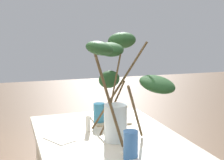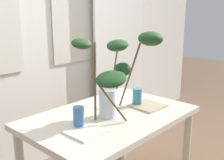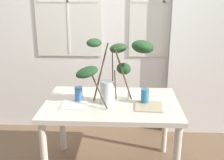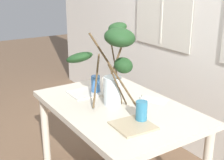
{
  "view_description": "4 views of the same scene",
  "coord_description": "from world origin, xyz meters",
  "px_view_note": "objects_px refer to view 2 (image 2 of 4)",
  "views": [
    {
      "loc": [
        -1.73,
        0.57,
        1.41
      ],
      "look_at": [
        -0.01,
        -0.0,
        1.12
      ],
      "focal_mm": 50.51,
      "sensor_mm": 36.0,
      "label": 1
    },
    {
      "loc": [
        -1.49,
        -1.38,
        1.56
      ],
      "look_at": [
        -0.04,
        -0.05,
        1.05
      ],
      "focal_mm": 44.83,
      "sensor_mm": 36.0,
      "label": 2
    },
    {
      "loc": [
        0.12,
        -2.47,
        1.78
      ],
      "look_at": [
        0.0,
        -0.01,
        0.99
      ],
      "focal_mm": 44.36,
      "sensor_mm": 36.0,
      "label": 3
    },
    {
      "loc": [
        1.77,
        -1.2,
        1.67
      ],
      "look_at": [
        -0.09,
        0.01,
        0.93
      ],
      "focal_mm": 49.3,
      "sensor_mm": 36.0,
      "label": 4
    }
  ],
  "objects_px": {
    "vase_with_branches": "(119,70)",
    "drinking_glass_blue_right": "(137,97)",
    "dining_table": "(110,126)",
    "drinking_glass_blue_left": "(79,117)",
    "pillar_candle": "(115,100)",
    "plate_square_right": "(148,106)",
    "plate_square_left": "(85,131)"
  },
  "relations": [
    {
      "from": "plate_square_left",
      "to": "plate_square_right",
      "type": "distance_m",
      "value": 0.69
    },
    {
      "from": "plate_square_right",
      "to": "drinking_glass_blue_right",
      "type": "bearing_deg",
      "value": 108.74
    },
    {
      "from": "plate_square_left",
      "to": "pillar_candle",
      "type": "distance_m",
      "value": 0.56
    },
    {
      "from": "plate_square_left",
      "to": "drinking_glass_blue_right",
      "type": "bearing_deg",
      "value": 6.65
    },
    {
      "from": "plate_square_left",
      "to": "plate_square_right",
      "type": "height_order",
      "value": "plate_square_right"
    },
    {
      "from": "pillar_candle",
      "to": "plate_square_right",
      "type": "bearing_deg",
      "value": -49.51
    },
    {
      "from": "dining_table",
      "to": "drinking_glass_blue_right",
      "type": "bearing_deg",
      "value": -3.4
    },
    {
      "from": "drinking_glass_blue_left",
      "to": "plate_square_left",
      "type": "bearing_deg",
      "value": -106.56
    },
    {
      "from": "plate_square_right",
      "to": "pillar_candle",
      "type": "xyz_separation_m",
      "value": [
        -0.18,
        0.21,
        0.05
      ]
    },
    {
      "from": "drinking_glass_blue_left",
      "to": "pillar_candle",
      "type": "relative_size",
      "value": 1.25
    },
    {
      "from": "plate_square_left",
      "to": "pillar_candle",
      "type": "relative_size",
      "value": 1.97
    },
    {
      "from": "dining_table",
      "to": "vase_with_branches",
      "type": "bearing_deg",
      "value": -73.5
    },
    {
      "from": "plate_square_right",
      "to": "pillar_candle",
      "type": "height_order",
      "value": "pillar_candle"
    },
    {
      "from": "drinking_glass_blue_left",
      "to": "pillar_candle",
      "type": "xyz_separation_m",
      "value": [
        0.49,
        0.1,
        -0.02
      ]
    },
    {
      "from": "plate_square_right",
      "to": "pillar_candle",
      "type": "relative_size",
      "value": 2.08
    },
    {
      "from": "vase_with_branches",
      "to": "pillar_candle",
      "type": "relative_size",
      "value": 6.39
    },
    {
      "from": "drinking_glass_blue_left",
      "to": "dining_table",
      "type": "bearing_deg",
      "value": -0.2
    },
    {
      "from": "vase_with_branches",
      "to": "plate_square_right",
      "type": "bearing_deg",
      "value": -7.18
    },
    {
      "from": "dining_table",
      "to": "pillar_candle",
      "type": "relative_size",
      "value": 10.96
    },
    {
      "from": "vase_with_branches",
      "to": "drinking_glass_blue_right",
      "type": "relative_size",
      "value": 5.22
    },
    {
      "from": "dining_table",
      "to": "plate_square_left",
      "type": "xyz_separation_m",
      "value": [
        -0.35,
        -0.1,
        0.1
      ]
    },
    {
      "from": "drinking_glass_blue_right",
      "to": "pillar_candle",
      "type": "height_order",
      "value": "drinking_glass_blue_right"
    },
    {
      "from": "vase_with_branches",
      "to": "pillar_candle",
      "type": "height_order",
      "value": "vase_with_branches"
    },
    {
      "from": "plate_square_left",
      "to": "dining_table",
      "type": "bearing_deg",
      "value": 15.49
    },
    {
      "from": "vase_with_branches",
      "to": "drinking_glass_blue_right",
      "type": "xyz_separation_m",
      "value": [
        0.3,
        0.05,
        -0.29
      ]
    },
    {
      "from": "vase_with_branches",
      "to": "plate_square_right",
      "type": "height_order",
      "value": "vase_with_branches"
    },
    {
      "from": "vase_with_branches",
      "to": "pillar_candle",
      "type": "xyz_separation_m",
      "value": [
        0.15,
        0.17,
        -0.31
      ]
    },
    {
      "from": "pillar_candle",
      "to": "dining_table",
      "type": "bearing_deg",
      "value": -150.19
    },
    {
      "from": "plate_square_right",
      "to": "pillar_candle",
      "type": "bearing_deg",
      "value": 130.49
    },
    {
      "from": "drinking_glass_blue_left",
      "to": "plate_square_left",
      "type": "xyz_separation_m",
      "value": [
        -0.03,
        -0.1,
        -0.07
      ]
    },
    {
      "from": "plate_square_left",
      "to": "vase_with_branches",
      "type": "bearing_deg",
      "value": 4.39
    },
    {
      "from": "dining_table",
      "to": "drinking_glass_blue_right",
      "type": "xyz_separation_m",
      "value": [
        0.32,
        -0.02,
        0.17
      ]
    }
  ]
}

